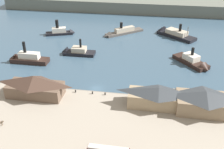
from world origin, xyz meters
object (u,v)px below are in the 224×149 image
(ferry_outer_harbor, at_px, (75,52))
(ferry_departing_north, at_px, (172,33))
(ferry_shed_east_terminal, at_px, (158,97))
(mooring_post_east, at_px, (92,93))
(ferry_shed_central_terminal, at_px, (205,101))
(ferry_mid_harbor, at_px, (120,32))
(ferry_approaching_west, at_px, (26,59))
(ferry_shed_customs_shed, at_px, (35,86))
(mooring_post_center_west, at_px, (76,91))
(ferry_approaching_east, at_px, (194,62))
(mooring_post_center_east, at_px, (105,94))
(ferry_near_quay, at_px, (62,32))

(ferry_outer_harbor, relative_size, ferry_departing_north, 0.71)
(ferry_shed_east_terminal, relative_size, mooring_post_east, 21.87)
(ferry_departing_north, bearing_deg, ferry_shed_central_terminal, -84.23)
(ferry_shed_east_terminal, xyz_separation_m, ferry_mid_harbor, (-21.54, 67.78, -3.50))
(ferry_approaching_west, bearing_deg, ferry_shed_customs_shed, -58.43)
(ferry_shed_customs_shed, xyz_separation_m, mooring_post_center_west, (13.04, 4.15, -3.52))
(ferry_departing_north, relative_size, ferry_approaching_east, 1.27)
(ferry_shed_east_terminal, relative_size, ferry_approaching_east, 1.09)
(ferry_outer_harbor, bearing_deg, ferry_shed_central_terminal, -35.61)
(ferry_mid_harbor, bearing_deg, ferry_approaching_east, -41.89)
(mooring_post_center_west, relative_size, ferry_outer_harbor, 0.06)
(ferry_shed_customs_shed, distance_m, ferry_mid_harbor, 71.54)
(ferry_shed_central_terminal, distance_m, ferry_mid_harbor, 77.34)
(ferry_shed_central_terminal, distance_m, ferry_departing_north, 71.23)
(ferry_approaching_east, bearing_deg, ferry_departing_north, 103.09)
(ferry_shed_east_terminal, distance_m, ferry_departing_north, 70.65)
(ferry_approaching_east, bearing_deg, ferry_shed_east_terminal, -114.33)
(ferry_shed_central_terminal, bearing_deg, mooring_post_center_west, 174.66)
(mooring_post_center_west, relative_size, ferry_departing_north, 0.04)
(mooring_post_center_west, xyz_separation_m, mooring_post_center_east, (10.74, 0.02, 0.00))
(ferry_shed_east_terminal, height_order, ferry_approaching_west, ferry_approaching_west)
(ferry_shed_central_terminal, bearing_deg, ferry_outer_harbor, 144.39)
(mooring_post_east, height_order, ferry_outer_harbor, ferry_outer_harbor)
(ferry_approaching_east, bearing_deg, ferry_mid_harbor, 138.11)
(ferry_outer_harbor, bearing_deg, ferry_mid_harbor, 59.96)
(ferry_shed_central_terminal, height_order, ferry_departing_north, ferry_shed_central_terminal)
(ferry_shed_customs_shed, xyz_separation_m, ferry_approaching_west, (-16.34, 26.60, -3.46))
(ferry_shed_east_terminal, xyz_separation_m, ferry_near_quay, (-54.03, 62.73, -3.13))
(ferry_approaching_east, relative_size, ferry_near_quay, 1.07)
(ferry_departing_north, relative_size, ferry_mid_harbor, 1.02)
(mooring_post_center_east, distance_m, ferry_mid_harbor, 64.38)
(ferry_shed_customs_shed, bearing_deg, mooring_post_east, 12.08)
(ferry_shed_east_terminal, bearing_deg, ferry_shed_central_terminal, -2.31)
(ferry_near_quay, bearing_deg, ferry_approaching_east, -22.08)
(ferry_shed_customs_shed, bearing_deg, ferry_shed_east_terminal, 0.92)
(ferry_outer_harbor, height_order, ferry_departing_north, ferry_departing_north)
(ferry_approaching_east, bearing_deg, ferry_outer_harbor, 176.67)
(mooring_post_east, bearing_deg, ferry_approaching_west, 147.72)
(ferry_mid_harbor, bearing_deg, ferry_approaching_west, -131.29)
(ferry_approaching_west, height_order, ferry_near_quay, ferry_approaching_west)
(ferry_outer_harbor, xyz_separation_m, ferry_departing_north, (46.24, 32.54, 0.16))
(mooring_post_east, xyz_separation_m, ferry_near_quay, (-31.32, 59.28, -0.05))
(ferry_shed_customs_shed, bearing_deg, mooring_post_center_west, 17.64)
(ferry_shed_central_terminal, distance_m, mooring_post_east, 37.50)
(mooring_post_center_west, height_order, ferry_near_quay, ferry_near_quay)
(ferry_shed_customs_shed, distance_m, ferry_shed_central_terminal, 56.39)
(ferry_approaching_west, bearing_deg, ferry_near_quay, 83.39)
(ferry_approaching_west, xyz_separation_m, ferry_near_quay, (4.26, 36.81, -0.11))
(ferry_outer_harbor, xyz_separation_m, ferry_mid_harbor, (17.42, 30.12, -0.04))
(ferry_shed_east_terminal, distance_m, ferry_outer_harbor, 54.29)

